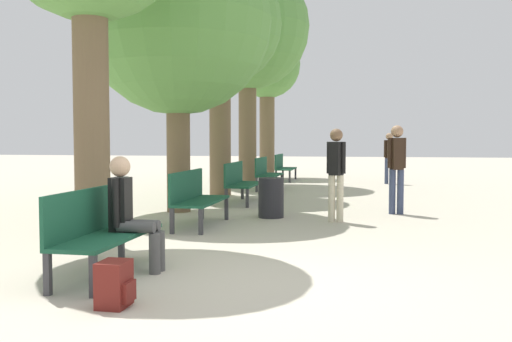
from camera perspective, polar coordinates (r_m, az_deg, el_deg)
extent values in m
plane|color=beige|center=(5.71, -1.32, -11.11)|extent=(80.00, 80.00, 0.00)
cube|color=#195138|center=(6.10, -14.49, -6.36)|extent=(0.53, 1.68, 0.04)
cube|color=#195138|center=(6.17, -16.61, -3.89)|extent=(0.04, 1.68, 0.47)
cube|color=#38383D|center=(5.35, -15.96, -10.08)|extent=(0.06, 0.06, 0.39)
cube|color=#38383D|center=(6.77, -9.86, -7.19)|extent=(0.06, 0.06, 0.39)
cube|color=#38383D|center=(5.56, -20.12, -9.65)|extent=(0.06, 0.06, 0.39)
cube|color=#38383D|center=(6.94, -13.32, -6.98)|extent=(0.06, 0.06, 0.39)
cube|color=#195138|center=(9.25, -5.49, -3.02)|extent=(0.53, 1.68, 0.04)
cube|color=#195138|center=(9.30, -6.96, -1.42)|extent=(0.04, 1.68, 0.47)
cube|color=#38383D|center=(8.46, -5.54, -5.07)|extent=(0.06, 0.06, 0.39)
cube|color=#38383D|center=(9.98, -2.97, -3.79)|extent=(0.06, 0.06, 0.39)
cube|color=#38383D|center=(8.59, -8.40, -4.96)|extent=(0.06, 0.06, 0.39)
cube|color=#38383D|center=(10.10, -5.43, -3.72)|extent=(0.06, 0.06, 0.39)
cube|color=#195138|center=(12.53, -1.14, -1.37)|extent=(0.53, 1.68, 0.04)
cube|color=#195138|center=(12.57, -2.25, -0.20)|extent=(0.04, 1.68, 0.47)
cube|color=#38383D|center=(11.73, -0.88, -2.73)|extent=(0.06, 0.06, 0.39)
cube|color=#38383D|center=(13.28, 0.51, -2.03)|extent=(0.06, 0.06, 0.39)
cube|color=#38383D|center=(11.83, -2.99, -2.69)|extent=(0.06, 0.06, 0.39)
cube|color=#38383D|center=(13.37, -1.37, -2.00)|extent=(0.06, 0.06, 0.39)
cube|color=#195138|center=(15.86, 1.39, -0.40)|extent=(0.53, 1.68, 0.04)
cube|color=#195138|center=(15.89, 0.51, 0.52)|extent=(0.04, 1.68, 0.47)
cube|color=#38383D|center=(15.05, 1.73, -1.41)|extent=(0.06, 0.06, 0.39)
cube|color=#38383D|center=(16.62, 2.59, -0.98)|extent=(0.06, 0.06, 0.39)
cube|color=#38383D|center=(15.13, 0.06, -1.39)|extent=(0.06, 0.06, 0.39)
cube|color=#38383D|center=(16.69, 1.08, -0.96)|extent=(0.06, 0.06, 0.39)
cube|color=#195138|center=(19.21, 3.04, 0.23)|extent=(0.53, 1.68, 0.04)
cube|color=#195138|center=(19.23, 2.31, 0.99)|extent=(0.04, 1.68, 0.47)
cube|color=#38383D|center=(18.40, 3.39, -0.57)|extent=(0.06, 0.06, 0.39)
cube|color=#38383D|center=(19.98, 3.97, -0.27)|extent=(0.06, 0.06, 0.39)
cube|color=#38383D|center=(18.47, 2.02, -0.55)|extent=(0.06, 0.06, 0.39)
cube|color=#38383D|center=(20.04, 2.71, -0.26)|extent=(0.06, 0.06, 0.39)
cylinder|color=brown|center=(7.84, -16.14, 5.78)|extent=(0.46, 0.46, 3.56)
cylinder|color=brown|center=(11.12, -7.77, 2.84)|extent=(0.45, 0.45, 2.69)
sphere|color=#568E42|center=(11.35, -7.86, 14.74)|extent=(3.62, 3.62, 3.62)
cylinder|color=brown|center=(14.25, -3.61, 4.41)|extent=(0.53, 0.53, 3.42)
sphere|color=#568E42|center=(14.53, -3.65, 14.54)|extent=(3.08, 3.08, 3.08)
cylinder|color=brown|center=(17.56, -0.85, 4.76)|extent=(0.55, 0.55, 3.76)
sphere|color=#568E42|center=(17.88, -0.86, 14.17)|extent=(3.78, 3.78, 3.78)
cylinder|color=brown|center=(21.07, 1.11, 4.09)|extent=(0.55, 0.55, 3.46)
sphere|color=#568E42|center=(21.24, 1.12, 10.58)|extent=(2.44, 2.44, 2.44)
cylinder|color=#4C4C4C|center=(6.14, -11.91, -5.51)|extent=(0.41, 0.12, 0.12)
cylinder|color=#4C4C4C|center=(6.11, -10.10, -8.13)|extent=(0.12, 0.12, 0.43)
cylinder|color=#4C4C4C|center=(6.27, -11.40, -5.32)|extent=(0.41, 0.12, 0.12)
cylinder|color=#4C4C4C|center=(6.25, -9.63, -7.89)|extent=(0.12, 0.12, 0.43)
cube|color=black|center=(6.26, -13.40, -3.26)|extent=(0.19, 0.22, 0.58)
cylinder|color=black|center=(6.14, -13.86, -3.11)|extent=(0.08, 0.08, 0.52)
cylinder|color=black|center=(6.36, -12.95, -2.88)|extent=(0.08, 0.08, 0.52)
sphere|color=tan|center=(6.23, -13.44, 0.43)|extent=(0.22, 0.22, 0.22)
cube|color=maroon|center=(5.03, -14.01, -10.91)|extent=(0.23, 0.29, 0.39)
cube|color=maroon|center=(4.99, -12.55, -11.70)|extent=(0.04, 0.21, 0.17)
cylinder|color=#384260|center=(18.34, 12.92, -0.01)|extent=(0.12, 0.12, 0.81)
cylinder|color=#384260|center=(18.35, 13.37, -0.01)|extent=(0.12, 0.12, 0.81)
cube|color=black|center=(18.32, 13.17, 2.14)|extent=(0.25, 0.27, 0.57)
cylinder|color=black|center=(18.31, 12.80, 2.19)|extent=(0.08, 0.08, 0.54)
cylinder|color=black|center=(18.32, 13.55, 2.18)|extent=(0.08, 0.08, 0.54)
sphere|color=#A37A5B|center=(18.32, 13.19, 3.39)|extent=(0.22, 0.22, 0.22)
cylinder|color=#384260|center=(11.02, 13.47, -2.03)|extent=(0.12, 0.12, 0.84)
cylinder|color=#384260|center=(11.03, 14.24, -2.04)|extent=(0.12, 0.12, 0.84)
cube|color=black|center=(10.98, 13.90, 1.69)|extent=(0.25, 0.28, 0.59)
cylinder|color=black|center=(10.97, 13.25, 1.78)|extent=(0.09, 0.09, 0.56)
cylinder|color=black|center=(10.99, 14.56, 1.76)|extent=(0.09, 0.09, 0.56)
sphere|color=#A37A5B|center=(10.98, 13.93, 3.87)|extent=(0.23, 0.23, 0.23)
cylinder|color=beige|center=(9.79, 7.57, -2.74)|extent=(0.12, 0.12, 0.80)
cylinder|color=beige|center=(9.78, 8.40, -2.76)|extent=(0.12, 0.12, 0.80)
cube|color=black|center=(9.74, 8.02, 1.25)|extent=(0.25, 0.27, 0.57)
cylinder|color=black|center=(9.74, 7.32, 1.34)|extent=(0.08, 0.08, 0.54)
cylinder|color=black|center=(9.73, 8.72, 1.32)|extent=(0.08, 0.08, 0.54)
sphere|color=brown|center=(9.73, 8.04, 3.58)|extent=(0.22, 0.22, 0.22)
cylinder|color=#232328|center=(10.26, 1.51, -2.68)|extent=(0.46, 0.46, 0.72)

